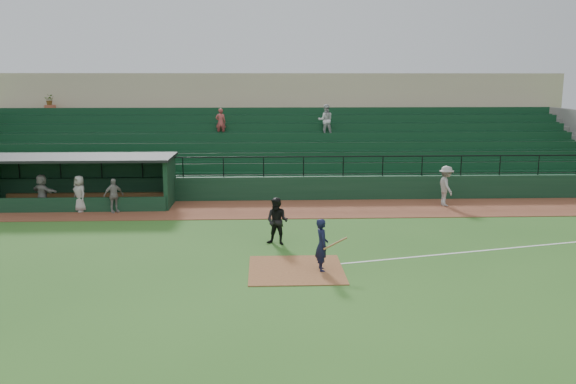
{
  "coord_description": "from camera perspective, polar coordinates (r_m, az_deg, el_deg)",
  "views": [
    {
      "loc": [
        -1.02,
        -19.01,
        5.96
      ],
      "look_at": [
        0.0,
        5.0,
        1.4
      ],
      "focal_mm": 36.87,
      "sensor_mm": 36.0,
      "label": 1
    }
  ],
  "objects": [
    {
      "name": "dugout",
      "position": [
        30.23,
        -19.2,
        1.34
      ],
      "size": [
        8.9,
        3.2,
        2.42
      ],
      "color": "#10311D",
      "rests_on": "ground"
    },
    {
      "name": "dugout_player_c",
      "position": [
        29.62,
        -22.61,
        -0.0
      ],
      "size": [
        1.56,
        1.27,
        1.66
      ],
      "primitive_type": "imported",
      "rotation": [
        0.0,
        0.0,
        2.55
      ],
      "color": "gray",
      "rests_on": "warning_track"
    },
    {
      "name": "stadium_structure",
      "position": [
        35.67,
        -0.79,
        4.86
      ],
      "size": [
        38.0,
        13.08,
        6.4
      ],
      "color": "#10311D",
      "rests_on": "ground"
    },
    {
      "name": "home_plate_dirt",
      "position": [
        18.99,
        0.78,
        -7.5
      ],
      "size": [
        3.0,
        3.0,
        0.03
      ],
      "primitive_type": "cube",
      "color": "brown",
      "rests_on": "ground"
    },
    {
      "name": "dugout_player_b",
      "position": [
        28.57,
        -19.44,
        -0.15
      ],
      "size": [
        0.95,
        0.95,
        1.67
      ],
      "primitive_type": "imported",
      "rotation": [
        0.0,
        0.0,
        -0.76
      ],
      "color": "#A9A49E",
      "rests_on": "warning_track"
    },
    {
      "name": "runner",
      "position": [
        29.18,
        14.99,
        0.57
      ],
      "size": [
        0.78,
        1.28,
        1.92
      ],
      "primitive_type": "imported",
      "rotation": [
        0.0,
        0.0,
        1.62
      ],
      "color": "gray",
      "rests_on": "warning_track"
    },
    {
      "name": "batter_at_plate",
      "position": [
        18.72,
        3.3,
        -5.12
      ],
      "size": [
        1.03,
        0.69,
        1.69
      ],
      "color": "black",
      "rests_on": "ground"
    },
    {
      "name": "foul_line",
      "position": [
        22.92,
        20.93,
        -5.04
      ],
      "size": [
        17.49,
        4.44,
        0.01
      ],
      "primitive_type": "cube",
      "rotation": [
        0.0,
        0.0,
        0.24
      ],
      "color": "white",
      "rests_on": "ground"
    },
    {
      "name": "dugout_player_a",
      "position": [
        27.94,
        -16.48,
        -0.32
      ],
      "size": [
        0.97,
        0.83,
        1.56
      ],
      "primitive_type": "imported",
      "rotation": [
        0.0,
        0.0,
        0.6
      ],
      "color": "gray",
      "rests_on": "warning_track"
    },
    {
      "name": "warning_track",
      "position": [
        27.67,
        -0.26,
        -1.66
      ],
      "size": [
        40.0,
        4.0,
        0.03
      ],
      "primitive_type": "cube",
      "color": "brown",
      "rests_on": "ground"
    },
    {
      "name": "ground",
      "position": [
        19.95,
        0.62,
        -6.64
      ],
      "size": [
        90.0,
        90.0,
        0.0
      ],
      "primitive_type": "plane",
      "color": "#28551B",
      "rests_on": "ground"
    },
    {
      "name": "umpire",
      "position": [
        21.65,
        -1.04,
        -2.84
      ],
      "size": [
        1.04,
        0.93,
        1.75
      ],
      "primitive_type": "imported",
      "rotation": [
        0.0,
        0.0,
        -0.38
      ],
      "color": "black",
      "rests_on": "ground"
    }
  ]
}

